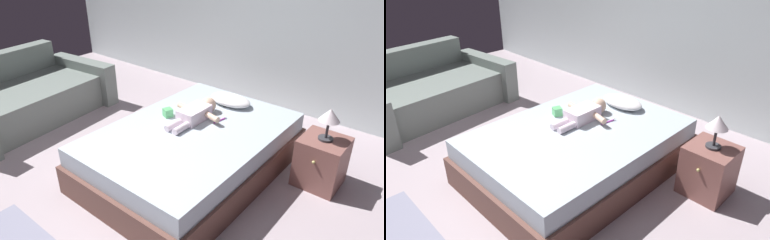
{
  "view_description": "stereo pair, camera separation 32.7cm",
  "coord_description": "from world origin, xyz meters",
  "views": [
    {
      "loc": [
        1.94,
        -1.21,
        2.07
      ],
      "look_at": [
        0.11,
        1.05,
        0.56
      ],
      "focal_mm": 33.17,
      "sensor_mm": 36.0,
      "label": 1
    },
    {
      "loc": [
        2.18,
        -0.99,
        2.07
      ],
      "look_at": [
        0.11,
        1.05,
        0.56
      ],
      "focal_mm": 33.17,
      "sensor_mm": 36.0,
      "label": 2
    }
  ],
  "objects": [
    {
      "name": "baby",
      "position": [
        0.0,
        1.26,
        0.53
      ],
      "size": [
        0.52,
        0.67,
        0.15
      ],
      "color": "white",
      "rests_on": "bed"
    },
    {
      "name": "bed",
      "position": [
        0.11,
        1.05,
        0.23
      ],
      "size": [
        1.42,
        2.05,
        0.46
      ],
      "color": "brown",
      "rests_on": "ground_plane"
    },
    {
      "name": "toy_block",
      "position": [
        -0.25,
        1.11,
        0.51
      ],
      "size": [
        0.11,
        0.11,
        0.08
      ],
      "color": "#5BBB71",
      "rests_on": "bed"
    },
    {
      "name": "pillow",
      "position": [
        0.07,
        1.75,
        0.52
      ],
      "size": [
        0.47,
        0.27,
        0.11
      ],
      "color": "white",
      "rests_on": "bed"
    },
    {
      "name": "nightstand",
      "position": [
        1.15,
        1.65,
        0.24
      ],
      "size": [
        0.4,
        0.43,
        0.47
      ],
      "color": "brown",
      "rests_on": "ground_plane"
    },
    {
      "name": "couch",
      "position": [
        -2.28,
        0.65,
        0.27
      ],
      "size": [
        1.36,
        2.01,
        0.77
      ],
      "color": "slate",
      "rests_on": "ground_plane"
    },
    {
      "name": "wall_behind_bed",
      "position": [
        0.0,
        3.0,
        1.26
      ],
      "size": [
        8.0,
        0.12,
        2.53
      ],
      "primitive_type": "cube",
      "color": "silver",
      "rests_on": "ground_plane"
    },
    {
      "name": "lamp",
      "position": [
        1.15,
        1.65,
        0.69
      ],
      "size": [
        0.18,
        0.18,
        0.3
      ],
      "color": "#333338",
      "rests_on": "nightstand"
    },
    {
      "name": "toothbrush",
      "position": [
        0.21,
        1.37,
        0.47
      ],
      "size": [
        0.04,
        0.17,
        0.02
      ],
      "color": "purple",
      "rests_on": "bed"
    },
    {
      "name": "ground_plane",
      "position": [
        0.0,
        0.0,
        0.0
      ],
      "size": [
        8.0,
        8.0,
        0.0
      ],
      "primitive_type": "plane",
      "color": "#AC9CA4"
    }
  ]
}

